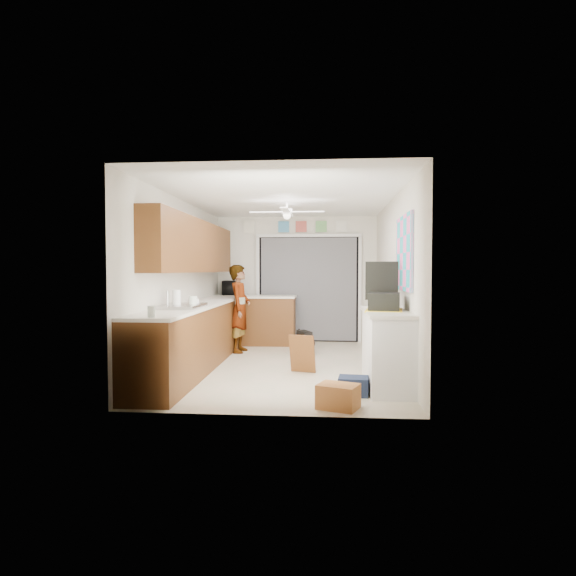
{
  "coord_description": "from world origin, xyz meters",
  "views": [
    {
      "loc": [
        0.6,
        -7.16,
        1.44
      ],
      "look_at": [
        0.0,
        0.4,
        1.15
      ],
      "focal_mm": 30.0,
      "sensor_mm": 36.0,
      "label": 1
    }
  ],
  "objects": [
    {
      "name": "route66_sign",
      "position": [
        -0.95,
        2.47,
        2.3
      ],
      "size": [
        0.22,
        0.02,
        0.26
      ],
      "primitive_type": "cube",
      "color": "silver",
      "rests_on": "wall_back"
    },
    {
      "name": "faucet",
      "position": [
        -1.48,
        -1.0,
        1.05
      ],
      "size": [
        0.03,
        0.03,
        0.22
      ],
      "primitive_type": "cylinder",
      "color": "silver",
      "rests_on": "left_countertop"
    },
    {
      "name": "wall_back",
      "position": [
        0.0,
        2.5,
        1.25
      ],
      "size": [
        3.2,
        0.0,
        3.2
      ],
      "primitive_type": "plane",
      "rotation": [
        1.57,
        0.0,
        0.0
      ],
      "color": "silver",
      "rests_on": "ground"
    },
    {
      "name": "door_trim_left",
      "position": [
        -0.77,
        2.44,
        1.05
      ],
      "size": [
        0.06,
        0.04,
        2.1
      ],
      "primitive_type": "cube",
      "color": "white",
      "rests_on": "wall_back"
    },
    {
      "name": "left_countertop",
      "position": [
        -1.29,
        0.0,
        0.92
      ],
      "size": [
        0.62,
        4.8,
        0.04
      ],
      "primitive_type": "cube",
      "color": "white",
      "rests_on": "left_base_cabinets"
    },
    {
      "name": "wall_front",
      "position": [
        0.0,
        -2.5,
        1.25
      ],
      "size": [
        3.2,
        0.0,
        3.2
      ],
      "primitive_type": "plane",
      "rotation": [
        -1.57,
        0.0,
        0.0
      ],
      "color": "silver",
      "rests_on": "ground"
    },
    {
      "name": "curtain_panel",
      "position": [
        0.25,
        2.43,
        1.05
      ],
      "size": [
        1.9,
        0.03,
        2.05
      ],
      "primitive_type": "cube",
      "color": "slate",
      "rests_on": "wall_back"
    },
    {
      "name": "suitcase_rim",
      "position": [
        1.32,
        -1.15,
        0.94
      ],
      "size": [
        0.52,
        0.64,
        0.02
      ],
      "primitive_type": "cube",
      "rotation": [
        0.0,
        0.0,
        -0.16
      ],
      "color": "yellow",
      "rests_on": "suitcase"
    },
    {
      "name": "navy_crate",
      "position": [
        0.92,
        -1.64,
        0.1
      ],
      "size": [
        0.37,
        0.32,
        0.21
      ],
      "primitive_type": "cube",
      "rotation": [
        0.0,
        0.0,
        -0.1
      ],
      "color": "black",
      "rests_on": "floor"
    },
    {
      "name": "header_frame_1",
      "position": [
        -0.25,
        2.47,
        2.3
      ],
      "size": [
        0.22,
        0.02,
        0.22
      ],
      "primitive_type": "cube",
      "color": "#4A94C7",
      "rests_on": "wall_back"
    },
    {
      "name": "cabinet_door_panel",
      "position": [
        0.27,
        -0.52,
        0.27
      ],
      "size": [
        0.38,
        0.23,
        0.53
      ],
      "primitive_type": "cube",
      "rotation": [
        0.21,
        0.0,
        -0.27
      ],
      "color": "brown",
      "rests_on": "floor"
    },
    {
      "name": "right_counter_base",
      "position": [
        1.35,
        -1.2,
        0.45
      ],
      "size": [
        0.5,
        1.4,
        0.9
      ],
      "primitive_type": "cube",
      "color": "white",
      "rests_on": "floor"
    },
    {
      "name": "header_frame_4",
      "position": [
        0.9,
        2.47,
        2.3
      ],
      "size": [
        0.22,
        0.02,
        0.22
      ],
      "primitive_type": "cube",
      "color": "silver",
      "rests_on": "wall_back"
    },
    {
      "name": "abstract_painting",
      "position": [
        1.58,
        -1.0,
        1.65
      ],
      "size": [
        0.03,
        1.15,
        0.95
      ],
      "primitive_type": "cube",
      "color": "#FF5DB1",
      "rests_on": "wall_right"
    },
    {
      "name": "door_trim_head",
      "position": [
        0.25,
        2.44,
        2.12
      ],
      "size": [
        2.1,
        0.04,
        0.06
      ],
      "primitive_type": "cube",
      "color": "white",
      "rests_on": "wall_back"
    },
    {
      "name": "suitcase",
      "position": [
        1.32,
        -1.15,
        1.05
      ],
      "size": [
        0.44,
        0.55,
        0.21
      ],
      "primitive_type": "cube",
      "rotation": [
        0.0,
        0.0,
        -0.16
      ],
      "color": "black",
      "rests_on": "right_counter_top"
    },
    {
      "name": "man",
      "position": [
        -0.9,
        1.09,
        0.76
      ],
      "size": [
        0.4,
        0.57,
        1.52
      ],
      "primitive_type": "imported",
      "rotation": [
        0.0,
        0.0,
        1.51
      ],
      "color": "white",
      "rests_on": "floor"
    },
    {
      "name": "jar_a",
      "position": [
        -1.16,
        -0.91,
        1.01
      ],
      "size": [
        0.14,
        0.14,
        0.15
      ],
      "primitive_type": "cylinder",
      "rotation": [
        0.0,
        0.0,
        0.38
      ],
      "color": "silver",
      "rests_on": "left_countertop"
    },
    {
      "name": "cardboard_box",
      "position": [
        0.73,
        -2.2,
        0.13
      ],
      "size": [
        0.48,
        0.43,
        0.25
      ],
      "primitive_type": "cube",
      "rotation": [
        0.0,
        0.0,
        -0.37
      ],
      "color": "#C3743D",
      "rests_on": "floor"
    },
    {
      "name": "left_base_cabinets",
      "position": [
        -1.3,
        0.0,
        0.45
      ],
      "size": [
        0.6,
        4.8,
        0.9
      ],
      "primitive_type": "cube",
      "color": "brown",
      "rests_on": "floor"
    },
    {
      "name": "paper_towel_roll",
      "position": [
        -1.36,
        -1.0,
        1.06
      ],
      "size": [
        0.13,
        0.13,
        0.24
      ],
      "primitive_type": "cylinder",
      "rotation": [
        0.0,
        0.0,
        -0.24
      ],
      "color": "white",
      "rests_on": "left_countertop"
    },
    {
      "name": "door_trim_right",
      "position": [
        1.27,
        2.44,
        1.05
      ],
      "size": [
        0.06,
        0.04,
        2.1
      ],
      "primitive_type": "cube",
      "color": "white",
      "rests_on": "wall_back"
    },
    {
      "name": "sink_basin",
      "position": [
        -1.29,
        -1.0,
        0.95
      ],
      "size": [
        0.5,
        0.76,
        0.06
      ],
      "primitive_type": "cube",
      "color": "silver",
      "rests_on": "left_countertop"
    },
    {
      "name": "wall_right",
      "position": [
        1.6,
        0.0,
        1.25
      ],
      "size": [
        0.0,
        5.0,
        5.0
      ],
      "primitive_type": "plane",
      "rotation": [
        1.57,
        0.0,
        -1.57
      ],
      "color": "silver",
      "rests_on": "ground"
    },
    {
      "name": "wall_left",
      "position": [
        -1.6,
        0.0,
        1.25
      ],
      "size": [
        0.0,
        5.0,
        5.0
      ],
      "primitive_type": "plane",
      "rotation": [
        1.57,
        0.0,
        1.57
      ],
      "color": "silver",
      "rests_on": "ground"
    },
    {
      "name": "header_frame_3",
      "position": [
        0.5,
        2.47,
        2.3
      ],
      "size": [
        0.22,
        0.02,
        0.22
      ],
      "primitive_type": "cube",
      "color": "#6CB265",
      "rests_on": "wall_back"
    },
    {
      "name": "ceiling",
      "position": [
        0.0,
        0.0,
        2.5
      ],
      "size": [
        5.0,
        5.0,
        0.0
      ],
      "primitive_type": "plane",
      "rotation": [
        3.14,
        0.0,
        0.0
      ],
      "color": "white",
      "rests_on": "ground"
    },
    {
      "name": "ceiling_fan",
      "position": [
        0.0,
        0.2,
        2.32
      ],
      "size": [
        1.14,
        1.14,
        0.24
      ],
      "primitive_type": "cube",
      "color": "white",
      "rests_on": "ceiling"
    },
    {
      "name": "right_counter_top",
      "position": [
        1.34,
        -1.2,
        0.92
      ],
      "size": [
        0.54,
        1.44,
        0.04
      ],
      "primitive_type": "cube",
      "color": "white",
      "rests_on": "right_counter_base"
    },
    {
      "name": "cup",
      "position": [
        -1.21,
        -0.67,
        0.99
      ],
      "size": [
        0.16,
        0.16,
        0.1
      ],
      "primitive_type": "imported",
      "rotation": [
        0.0,
        0.0,
        -0.34
      ],
      "color": "white",
      "rests_on": "left_countertop"
    },
    {
      "name": "floor",
      "position": [
        0.0,
        0.0,
        0.0
      ],
      "size": [
        5.0,
        5.0,
        0.0
      ],
      "primitive_type": "plane",
      "color": "#BFB59A",
      "rests_on": "ground"
    },
    {
      "name": "suitcase_lid",
      "position": [
        1.32,
        -0.86,
        1.3
      ],
      "size": [
        0.42,
        0.09,
        0.5
      ],
      "primitive_type": "cube",
      "rotation": [
        0.0,
        0.0,
        -0.16
      ],
      "color": "black",
      "rests_on": "suitcase"
    },
    {
      "name": "upper_cabinets",
      "position": [
        -1.44,
        0.2,
        1.8
      ],
      "size": [
        0.32,
        4.0,
        0.8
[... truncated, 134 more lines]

